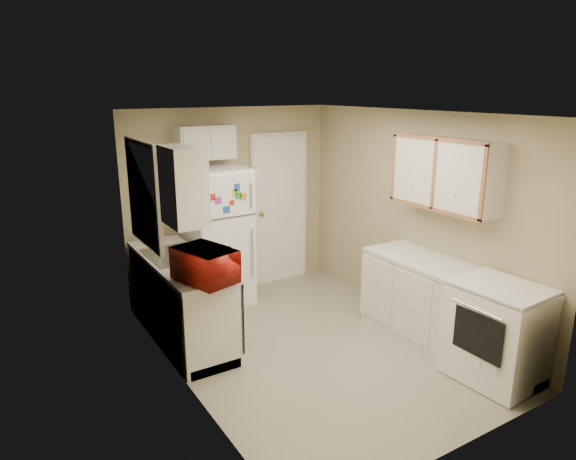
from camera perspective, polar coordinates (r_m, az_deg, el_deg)
floor at (r=5.57m, az=2.77°, el=-12.67°), size 3.80×3.80×0.00m
ceiling at (r=4.91m, az=3.14°, el=12.81°), size 3.80×3.80×0.00m
wall_left at (r=4.50m, az=-11.93°, el=-3.37°), size 3.80×3.80×0.00m
wall_right at (r=5.99m, az=14.04°, el=1.26°), size 3.80×3.80×0.00m
wall_back at (r=6.71m, az=-6.30°, el=3.16°), size 2.80×2.80×0.00m
wall_front at (r=3.80m, az=19.56°, el=-7.61°), size 2.80×2.80×0.00m
left_counter at (r=5.66m, az=-11.80°, el=-7.50°), size 0.60×1.80×0.90m
dishwasher at (r=5.23m, az=-6.49°, el=-8.76°), size 0.03×0.58×0.72m
sink at (r=5.64m, az=-12.55°, el=-3.14°), size 0.54×0.74×0.16m
microwave at (r=4.79m, az=-9.13°, el=-3.98°), size 0.64×0.47×0.38m
soap_bottle at (r=6.01m, az=-14.56°, el=-0.71°), size 0.10×0.11×0.19m
window_blinds at (r=5.38m, az=-15.63°, el=3.91°), size 0.10×0.98×1.08m
upper_cabinet_left at (r=4.60m, az=-11.54°, el=4.80°), size 0.30×0.45×0.70m
refrigerator at (r=6.34m, az=-7.87°, el=-0.81°), size 0.72×0.70×1.72m
cabinet_over_fridge at (r=6.29m, az=-9.25°, el=9.60°), size 0.70×0.30×0.40m
interior_door at (r=7.04m, az=-0.96°, el=2.33°), size 0.86×0.06×2.08m
right_counter at (r=5.51m, az=17.27°, el=-8.52°), size 0.60×2.00×0.90m
stove at (r=5.15m, az=22.16°, el=-10.51°), size 0.67×0.81×0.94m
upper_cabinet_right at (r=5.43m, az=17.10°, el=6.06°), size 0.30×1.20×0.70m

